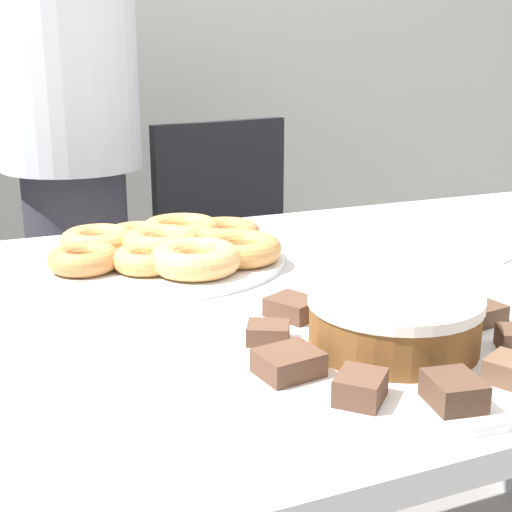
{
  "coord_description": "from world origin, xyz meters",
  "views": [
    {
      "loc": [
        -0.35,
        -0.83,
        1.07
      ],
      "look_at": [
        -0.01,
        -0.02,
        0.82
      ],
      "focal_mm": 50.0,
      "sensor_mm": 36.0,
      "label": 1
    }
  ],
  "objects_px": {
    "office_chair_right": "(252,306)",
    "napkin": "(490,247)",
    "frosted_cake": "(394,320)",
    "person_standing": "(71,144)",
    "plate_donuts": "(161,258)",
    "plate_cake": "(392,350)"
  },
  "relations": [
    {
      "from": "plate_cake",
      "to": "person_standing",
      "type": "bearing_deg",
      "value": 99.41
    },
    {
      "from": "plate_cake",
      "to": "plate_donuts",
      "type": "height_order",
      "value": "same"
    },
    {
      "from": "plate_cake",
      "to": "plate_donuts",
      "type": "bearing_deg",
      "value": 107.33
    },
    {
      "from": "person_standing",
      "to": "frosted_cake",
      "type": "xyz_separation_m",
      "value": [
        0.17,
        -1.04,
        -0.07
      ]
    },
    {
      "from": "plate_cake",
      "to": "office_chair_right",
      "type": "bearing_deg",
      "value": 75.71
    },
    {
      "from": "napkin",
      "to": "person_standing",
      "type": "bearing_deg",
      "value": 126.73
    },
    {
      "from": "plate_cake",
      "to": "napkin",
      "type": "distance_m",
      "value": 0.48
    },
    {
      "from": "office_chair_right",
      "to": "plate_donuts",
      "type": "xyz_separation_m",
      "value": [
        -0.4,
        -0.59,
        0.34
      ]
    },
    {
      "from": "office_chair_right",
      "to": "frosted_cake",
      "type": "distance_m",
      "value": 1.12
    },
    {
      "from": "person_standing",
      "to": "plate_donuts",
      "type": "relative_size",
      "value": 4.24
    },
    {
      "from": "plate_cake",
      "to": "plate_donuts",
      "type": "relative_size",
      "value": 0.93
    },
    {
      "from": "person_standing",
      "to": "frosted_cake",
      "type": "distance_m",
      "value": 1.05
    },
    {
      "from": "office_chair_right",
      "to": "plate_donuts",
      "type": "height_order",
      "value": "office_chair_right"
    },
    {
      "from": "office_chair_right",
      "to": "plate_donuts",
      "type": "distance_m",
      "value": 0.79
    },
    {
      "from": "person_standing",
      "to": "napkin",
      "type": "distance_m",
      "value": 0.94
    },
    {
      "from": "plate_cake",
      "to": "frosted_cake",
      "type": "relative_size",
      "value": 1.92
    },
    {
      "from": "frosted_cake",
      "to": "napkin",
      "type": "relative_size",
      "value": 1.08
    },
    {
      "from": "office_chair_right",
      "to": "napkin",
      "type": "xyz_separation_m",
      "value": [
        0.12,
        -0.73,
        0.34
      ]
    },
    {
      "from": "plate_cake",
      "to": "frosted_cake",
      "type": "xyz_separation_m",
      "value": [
        0.0,
        -0.0,
        0.04
      ]
    },
    {
      "from": "frosted_cake",
      "to": "person_standing",
      "type": "bearing_deg",
      "value": 99.41
    },
    {
      "from": "person_standing",
      "to": "plate_cake",
      "type": "bearing_deg",
      "value": -80.59
    },
    {
      "from": "office_chair_right",
      "to": "person_standing",
      "type": "bearing_deg",
      "value": 166.64
    }
  ]
}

